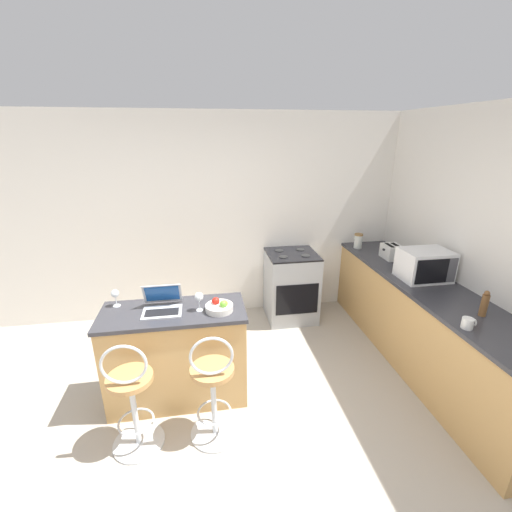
{
  "coord_description": "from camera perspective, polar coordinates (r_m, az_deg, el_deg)",
  "views": [
    {
      "loc": [
        -0.03,
        -1.83,
        2.32
      ],
      "look_at": [
        0.56,
        1.82,
        1.0
      ],
      "focal_mm": 24.0,
      "sensor_mm": 36.0,
      "label": 1
    }
  ],
  "objects": [
    {
      "name": "ground_plane",
      "position": [
        2.96,
        -5.96,
        -32.26
      ],
      "size": [
        20.0,
        20.0,
        0.0
      ],
      "primitive_type": "plane",
      "color": "#ADA393"
    },
    {
      "name": "wine_glass_tall",
      "position": [
        3.22,
        -22.43,
        -5.93
      ],
      "size": [
        0.07,
        0.07,
        0.16
      ],
      "color": "silver",
      "rests_on": "breakfast_bar"
    },
    {
      "name": "toaster",
      "position": [
        4.44,
        21.7,
        0.67
      ],
      "size": [
        0.22,
        0.24,
        0.17
      ],
      "color": "silver",
      "rests_on": "counter_right"
    },
    {
      "name": "bar_stool_near",
      "position": [
        2.93,
        -19.96,
        -21.5
      ],
      "size": [
        0.4,
        0.4,
        0.98
      ],
      "color": "silver",
      "rests_on": "ground_plane"
    },
    {
      "name": "microwave",
      "position": [
        3.92,
        26.31,
        -1.33
      ],
      "size": [
        0.48,
        0.36,
        0.31
      ],
      "color": "white",
      "rests_on": "counter_right"
    },
    {
      "name": "wall_back",
      "position": [
        4.43,
        -8.57,
        6.04
      ],
      "size": [
        12.0,
        0.06,
        2.6
      ],
      "color": "silver",
      "rests_on": "ground_plane"
    },
    {
      "name": "mug_white",
      "position": [
        3.15,
        31.82,
        -9.49
      ],
      "size": [
        0.1,
        0.09,
        0.09
      ],
      "color": "white",
      "rests_on": "counter_right"
    },
    {
      "name": "storage_jar",
      "position": [
        4.7,
        16.67,
        2.44
      ],
      "size": [
        0.11,
        0.11,
        0.19
      ],
      "color": "silver",
      "rests_on": "counter_right"
    },
    {
      "name": "bar_stool_far",
      "position": [
        2.87,
        -7.16,
        -21.27
      ],
      "size": [
        0.4,
        0.4,
        0.98
      ],
      "color": "silver",
      "rests_on": "ground_plane"
    },
    {
      "name": "counter_right",
      "position": [
        4.04,
        25.99,
        -10.18
      ],
      "size": [
        0.65,
        2.97,
        0.9
      ],
      "color": "tan",
      "rests_on": "ground_plane"
    },
    {
      "name": "wine_glass_short",
      "position": [
        2.94,
        -9.49,
        -6.8
      ],
      "size": [
        0.08,
        0.08,
        0.17
      ],
      "color": "silver",
      "rests_on": "breakfast_bar"
    },
    {
      "name": "fruit_bowl",
      "position": [
        2.96,
        -6.1,
        -8.41
      ],
      "size": [
        0.24,
        0.24,
        0.11
      ],
      "color": "silver",
      "rests_on": "breakfast_bar"
    },
    {
      "name": "breakfast_bar",
      "position": [
        3.28,
        -13.04,
        -15.75
      ],
      "size": [
        1.23,
        0.53,
        0.9
      ],
      "color": "tan",
      "rests_on": "ground_plane"
    },
    {
      "name": "laptop",
      "position": [
        3.06,
        -15.36,
        -7.68
      ],
      "size": [
        0.33,
        0.29,
        0.22
      ],
      "color": "#B7BABF",
      "rests_on": "breakfast_bar"
    },
    {
      "name": "pepper_mill",
      "position": [
        3.4,
        33.79,
        -6.67
      ],
      "size": [
        0.06,
        0.06,
        0.23
      ],
      "color": "brown",
      "rests_on": "counter_right"
    },
    {
      "name": "stove_range",
      "position": [
        4.51,
        5.85,
        -4.99
      ],
      "size": [
        0.63,
        0.61,
        0.91
      ],
      "color": "#9EA3A8",
      "rests_on": "ground_plane"
    }
  ]
}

